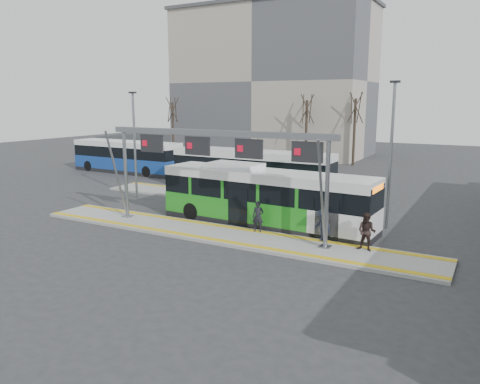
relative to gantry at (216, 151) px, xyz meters
The scene contains 18 objects.
ground 4.32m from the gantry, 36.20° to the right, with size 120.00×120.00×0.00m, color #2D2D30.
platform_main 4.25m from the gantry, 36.20° to the right, with size 22.00×3.00×0.15m, color gray.
platform_second 9.55m from the gantry, 115.25° to the left, with size 20.00×3.00×0.15m, color gray.
tactile_main 4.16m from the gantry, 36.20° to the right, with size 22.00×2.65×0.02m.
tactile_second 10.47m from the gantry, 112.32° to the left, with size 20.00×0.35×0.02m.
gantry is the anchor object (origin of this frame).
apartment_block 38.58m from the gantry, 110.90° to the left, with size 24.50×12.50×18.40m.
hero_bus 4.13m from the gantry, 61.17° to the left, with size 12.27×3.18×3.34m.
bg_bus_green 11.79m from the gantry, 108.75° to the left, with size 12.58×2.86×3.13m.
bg_bus_blue 23.33m from the gantry, 143.68° to the left, with size 11.56×2.78×3.00m.
passenger_a 3.97m from the gantry, 23.24° to the left, with size 0.59×0.38×1.61m, color black.
passenger_b 8.30m from the gantry, ahead, with size 0.85×0.66×1.74m, color black.
passenger_c 6.44m from the gantry, ahead, with size 1.02×0.59×1.59m, color #1B1F31.
tree_left 29.16m from the gantry, 102.24° to the left, with size 1.40×1.40×7.74m.
tree_mid 29.36m from the gantry, 92.17° to the left, with size 1.40×1.40×7.96m.
tree_far 35.89m from the gantry, 130.59° to the left, with size 1.40×1.40×7.46m.
lamp_west 10.81m from the gantry, 153.39° to the left, with size 0.50×0.25×7.39m.
lamp_east 9.19m from the gantry, 35.34° to the left, with size 0.50×0.25×7.81m.
Camera 1 is at (12.12, -19.65, 6.79)m, focal length 35.00 mm.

